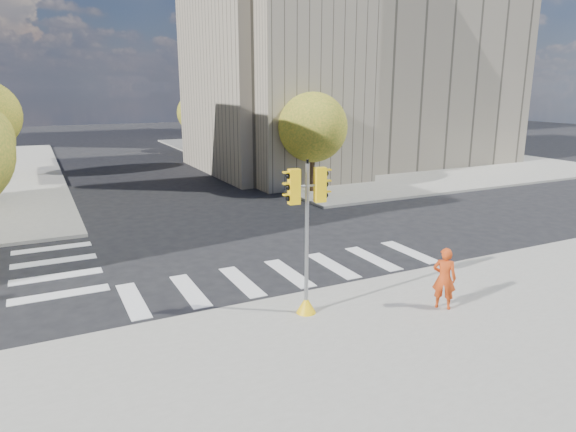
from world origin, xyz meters
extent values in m
plane|color=black|center=(0.00, 0.00, 0.00)|extent=(160.00, 160.00, 0.00)
cube|color=gray|center=(0.00, -11.00, 0.07)|extent=(30.00, 14.00, 0.15)
cube|color=gray|center=(20.00, 26.00, 0.07)|extent=(28.00, 40.00, 0.15)
cube|color=gray|center=(17.00, 20.00, 7.00)|extent=(26.00, 14.00, 14.00)
cube|color=gray|center=(9.00, 15.00, 7.00)|extent=(8.00, 8.00, 14.00)
cube|color=#9EA0A3|center=(22.00, 42.00, 15.00)|extent=(20.00, 18.00, 30.00)
cylinder|color=#382616|center=(7.50, 10.00, 1.19)|extent=(0.28, 0.28, 2.38)
sphere|color=#48671D|center=(7.50, 10.00, 4.06)|extent=(4.20, 4.20, 4.20)
cylinder|color=#382616|center=(7.50, 22.00, 1.26)|extent=(0.28, 0.28, 2.52)
sphere|color=#48671D|center=(7.50, 22.00, 4.36)|extent=(4.60, 4.60, 4.60)
cylinder|color=#382616|center=(7.50, 34.00, 1.14)|extent=(0.28, 0.28, 2.27)
sphere|color=#48671D|center=(7.50, 34.00, 3.88)|extent=(4.00, 4.00, 4.00)
cylinder|color=black|center=(8.00, 14.00, 4.15)|extent=(0.12, 0.12, 8.00)
cube|color=black|center=(8.00, 14.00, 8.15)|extent=(0.35, 0.18, 0.22)
cylinder|color=black|center=(8.00, 28.00, 4.15)|extent=(0.12, 0.12, 8.00)
cube|color=black|center=(8.00, 28.00, 8.15)|extent=(0.35, 0.18, 0.22)
cone|color=yellow|center=(-1.26, -5.42, 0.40)|extent=(0.56, 0.56, 0.50)
cylinder|color=gray|center=(-1.26, -5.42, 2.29)|extent=(0.11, 0.11, 4.29)
cylinder|color=black|center=(-1.26, -5.42, 4.49)|extent=(0.07, 0.07, 0.12)
cylinder|color=gray|center=(-1.26, -5.42, 3.84)|extent=(0.90, 0.14, 0.06)
cube|color=yellow|center=(-1.64, -5.39, 3.84)|extent=(0.32, 0.25, 0.95)
cube|color=yellow|center=(-0.88, -5.46, 3.84)|extent=(0.32, 0.25, 0.95)
imported|color=#C13D12|center=(2.46, -6.90, 1.07)|extent=(0.78, 0.79, 1.83)
camera|label=1|loc=(-7.76, -17.32, 6.41)|focal=32.00mm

